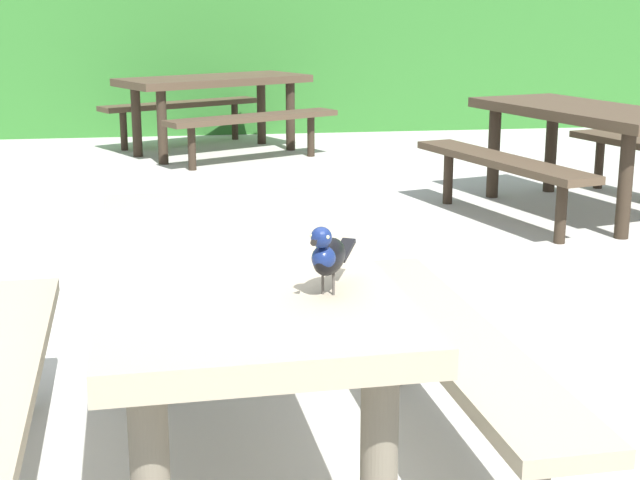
# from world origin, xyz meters

# --- Properties ---
(ground_plane) EXTENTS (60.00, 60.00, 0.00)m
(ground_plane) POSITION_xyz_m (0.00, 0.00, 0.00)
(ground_plane) COLOR #B7B5AD
(hedge_wall) EXTENTS (28.00, 1.72, 1.76)m
(hedge_wall) POSITION_xyz_m (0.00, 8.52, 0.88)
(hedge_wall) COLOR #2D6B28
(hedge_wall) RESTS_ON ground
(picnic_table_foreground) EXTENTS (1.76, 1.84, 0.74)m
(picnic_table_foreground) POSITION_xyz_m (-0.26, -0.12, 0.56)
(picnic_table_foreground) COLOR gray
(picnic_table_foreground) RESTS_ON ground
(bird_grackle) EXTENTS (0.16, 0.26, 0.18)m
(bird_grackle) POSITION_xyz_m (-0.05, -0.59, 0.84)
(bird_grackle) COLOR black
(bird_grackle) RESTS_ON picnic_table_foreground
(picnic_table_mid_left) EXTENTS (2.29, 2.28, 0.74)m
(picnic_table_mid_left) POSITION_xyz_m (-0.03, 6.38, 0.56)
(picnic_table_mid_left) COLOR #473828
(picnic_table_mid_left) RESTS_ON ground
(picnic_table_mid_right) EXTENTS (2.09, 2.11, 0.74)m
(picnic_table_mid_right) POSITION_xyz_m (2.39, 3.34, 0.56)
(picnic_table_mid_right) COLOR #473828
(picnic_table_mid_right) RESTS_ON ground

